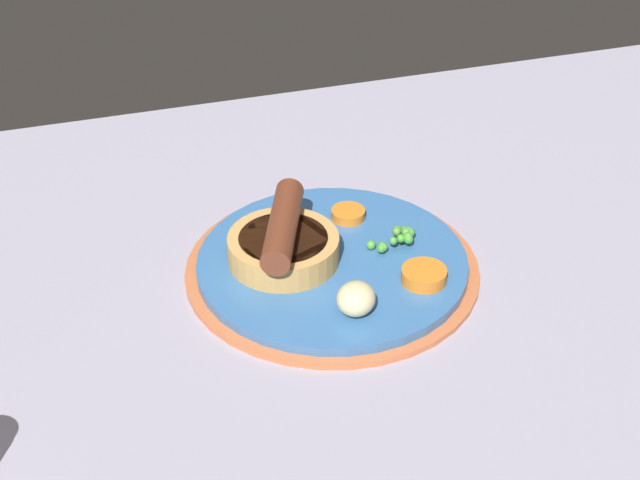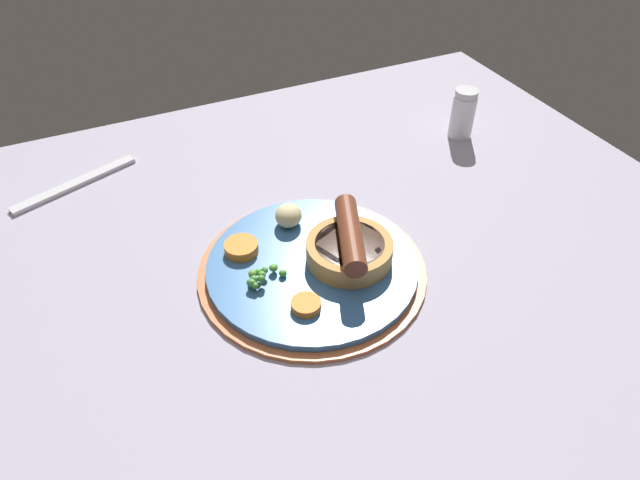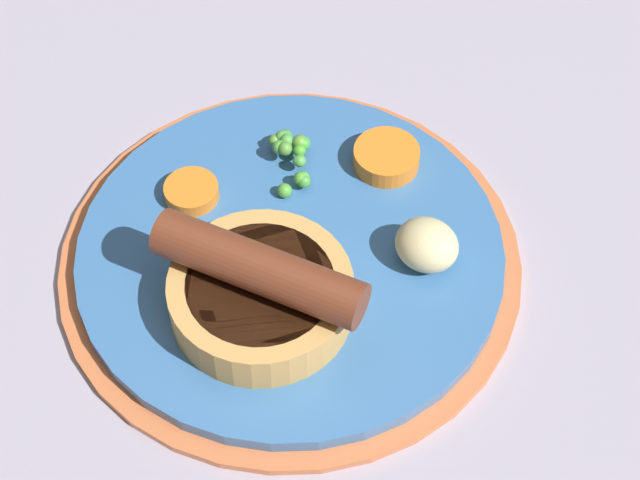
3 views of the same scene
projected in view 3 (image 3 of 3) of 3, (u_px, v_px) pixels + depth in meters
The scene contains 7 objects.
dining_table at pixel (372, 254), 63.58cm from camera, with size 110.00×80.00×3.00cm, color #9E99AD.
dinner_plate at pixel (290, 257), 60.89cm from camera, with size 26.35×26.35×1.40cm.
sausage_pudding at pixel (260, 289), 56.28cm from camera, with size 9.89×11.66×5.03cm.
pea_pile at pixel (292, 155), 63.24cm from camera, with size 4.74×2.74×1.77cm.
potato_chunk_0 at pixel (427, 245), 58.68cm from camera, with size 3.24×3.62×2.72cm, color beige.
carrot_slice_1 at pixel (191, 192), 62.16cm from camera, with size 3.19×3.19×0.89cm, color orange.
carrot_slice_2 at pixel (386, 157), 63.57cm from camera, with size 3.96×3.96×1.19cm, color orange.
Camera 3 is at (37.80, -0.78, 52.72)cm, focal length 60.00 mm.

